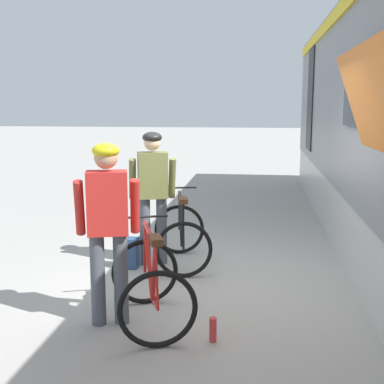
# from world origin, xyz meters

# --- Properties ---
(ground_plane) EXTENTS (80.00, 80.00, 0.00)m
(ground_plane) POSITION_xyz_m (0.00, 0.00, 0.00)
(ground_plane) COLOR #A09E99
(cyclist_near_in_olive) EXTENTS (0.66, 0.43, 1.76)m
(cyclist_near_in_olive) POSITION_xyz_m (-0.86, 0.58, 1.05)
(cyclist_near_in_olive) COLOR #4C515B
(cyclist_near_in_olive) RESTS_ON ground
(cyclist_far_in_red) EXTENTS (0.66, 0.42, 1.76)m
(cyclist_far_in_red) POSITION_xyz_m (-0.89, -1.31, 1.05)
(cyclist_far_in_red) COLOR #4C515B
(cyclist_far_in_red) RESTS_ON ground
(bicycle_near_black) EXTENTS (0.92, 1.19, 0.99)m
(bicycle_near_black) POSITION_xyz_m (-0.48, 0.58, 0.40)
(bicycle_near_black) COLOR black
(bicycle_near_black) RESTS_ON ground
(bicycle_far_red) EXTENTS (1.02, 1.24, 0.99)m
(bicycle_far_red) POSITION_xyz_m (-0.49, -1.27, 0.40)
(bicycle_far_red) COLOR black
(bicycle_far_red) RESTS_ON ground
(backpack_on_platform) EXTENTS (0.29, 0.20, 0.40)m
(backpack_on_platform) POSITION_xyz_m (-1.16, 0.37, 0.20)
(backpack_on_platform) COLOR navy
(backpack_on_platform) RESTS_ON ground
(water_bottle_near_the_bikes) EXTENTS (0.07, 0.07, 0.22)m
(water_bottle_near_the_bikes) POSITION_xyz_m (0.14, -1.57, 0.11)
(water_bottle_near_the_bikes) COLOR red
(water_bottle_near_the_bikes) RESTS_ON ground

